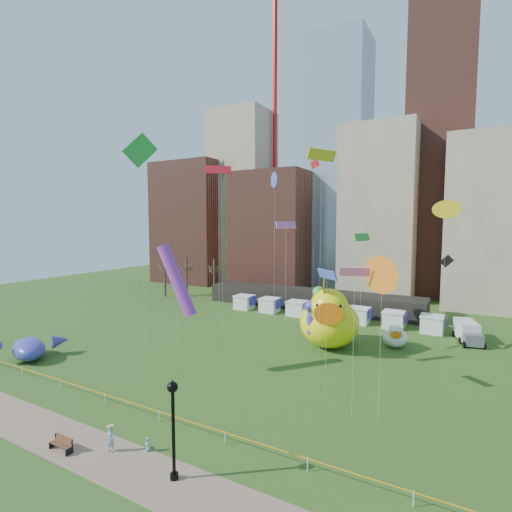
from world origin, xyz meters
The scene contains 33 objects.
ground centered at (0.00, 0.00, 0.00)m, with size 160.00×160.00×0.00m, color #35581B.
footpath centered at (0.00, -5.00, 0.01)m, with size 70.00×4.00×0.02m, color #836752.
skyline centered at (2.25, 61.06, 21.44)m, with size 101.00×23.00×68.00m.
crane_left centered at (-21.11, 64.00, 46.90)m, with size 23.00×1.00×76.00m.
pavilion centered at (-4.00, 42.00, 1.60)m, with size 38.00×6.00×3.20m, color black.
vendor_tents centered at (1.02, 36.00, 1.11)m, with size 33.24×2.80×2.40m.
bare_trees centered at (-30.17, 40.54, 4.01)m, with size 8.44×6.44×8.50m.
caution_tape centered at (0.00, 0.00, 0.68)m, with size 50.00×0.06×0.90m.
big_duck centered at (5.68, 23.01, 3.46)m, with size 9.28×10.70×7.55m.
small_duck centered at (12.65, 26.99, 1.36)m, with size 3.41×4.12×2.96m.
seahorse_green centered at (3.95, 23.92, 5.38)m, with size 1.93×2.17×7.24m.
seahorse_purple centered at (4.43, 20.11, 4.50)m, with size 1.51×1.82×6.19m.
whale_inflatable centered at (-22.03, 3.34, 1.19)m, with size 6.69×7.30×2.61m.
park_bench centered at (-3.02, -5.89, 0.50)m, with size 1.79×0.58×0.91m.
lamppost centered at (5.40, -4.48, 3.70)m, with size 0.63×0.63×6.06m.
box_truck centered at (20.28, 33.91, 1.28)m, with size 3.60×6.21×2.49m.
woman centered at (-0.05, -4.45, 0.87)m, with size 0.62×0.41×1.70m, color white.
toddler centered at (2.03, -3.20, 0.48)m, with size 0.32×0.23×0.92m, color white.
kite_0 centered at (2.24, 26.61, 22.36)m, with size 2.09×2.63×23.01m.
kite_1 centered at (12.53, 8.01, 11.27)m, with size 2.23×1.06×11.71m.
kite_2 centered at (17.65, 32.09, 9.98)m, with size 1.67×0.14×11.12m.
kite_3 centered at (9.47, 22.48, 13.35)m, with size 1.28×2.77×13.86m.
kite_4 centered at (6.57, 17.00, 21.76)m, with size 2.14×3.42×22.43m.
kite_5 centered at (-5.63, 30.98, 21.35)m, with size 1.75×1.92×22.54m.
kite_6 centered at (5.91, 20.22, 8.22)m, with size 0.69×2.62×9.64m.
kite_7 centered at (-5.17, 8.28, 9.34)m, with size 4.40×1.76×12.99m.
kite_8 centered at (-5.84, 16.55, 21.00)m, with size 2.68×2.27×21.64m.
kite_9 centered at (2.21, 17.97, 14.67)m, with size 1.63×2.48×15.19m.
kite_10 centered at (-7.92, 20.37, 21.64)m, with size 1.95×2.27×22.99m.
kite_11 centered at (-7.59, 6.23, 21.52)m, with size 1.79×2.89×23.57m.
kite_12 centered at (17.54, 29.30, 16.56)m, with size 2.14×0.49×17.65m.
kite_13 centered at (9.25, 11.26, 10.51)m, with size 2.33×2.00×10.97m.
kite_14 centered at (14.53, 8.01, 11.27)m, with size 2.26×2.23×12.69m.
Camera 1 is at (20.02, -20.85, 15.08)m, focal length 27.00 mm.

